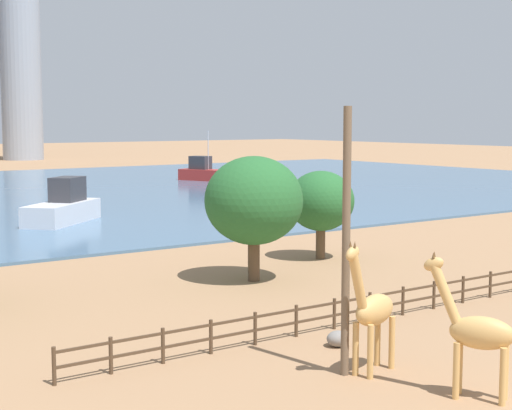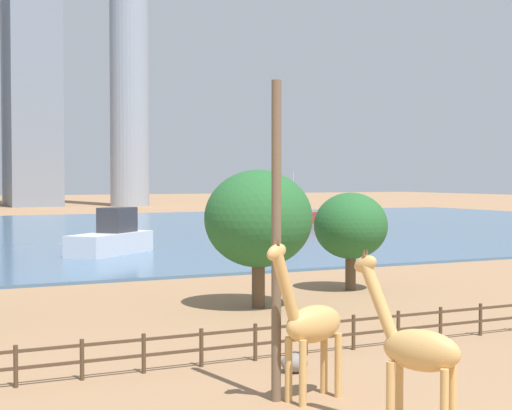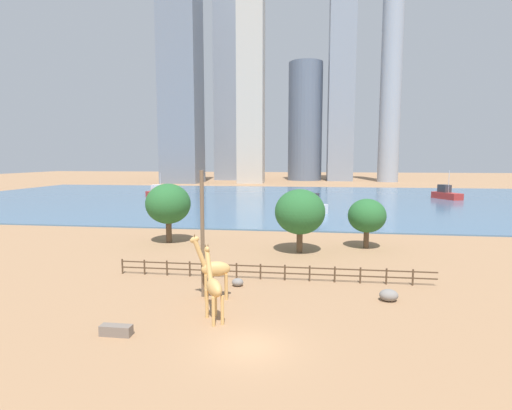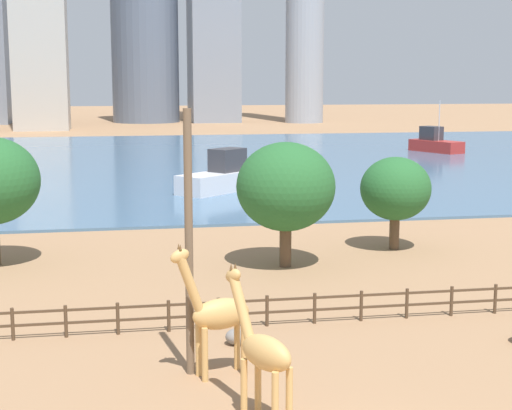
# 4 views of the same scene
# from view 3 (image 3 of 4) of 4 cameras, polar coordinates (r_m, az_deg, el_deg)

# --- Properties ---
(ground_plane) EXTENTS (400.00, 400.00, 0.00)m
(ground_plane) POSITION_cam_3_polar(r_m,az_deg,el_deg) (100.42, 5.96, 0.91)
(ground_plane) COLOR #9E7551
(harbor_water) EXTENTS (180.00, 86.00, 0.20)m
(harbor_water) POSITION_cam_3_polar(r_m,az_deg,el_deg) (97.42, 5.91, 0.80)
(harbor_water) COLOR #476B8C
(harbor_water) RESTS_ON ground
(giraffe_tall) EXTENTS (2.92, 1.34, 4.75)m
(giraffe_tall) POSITION_cam_3_polar(r_m,az_deg,el_deg) (28.69, -6.08, -9.03)
(giraffe_tall) COLOR tan
(giraffe_tall) RESTS_ON ground
(giraffe_companion) EXTENTS (1.96, 2.79, 4.55)m
(giraffe_companion) POSITION_cam_3_polar(r_m,az_deg,el_deg) (25.08, -6.10, -11.52)
(giraffe_companion) COLOR tan
(giraffe_companion) RESTS_ON ground
(utility_pole) EXTENTS (0.28, 0.28, 9.12)m
(utility_pole) POSITION_cam_3_polar(r_m,az_deg,el_deg) (28.74, -7.65, -4.20)
(utility_pole) COLOR brown
(utility_pole) RESTS_ON ground
(boulder_near_fence) EXTENTS (0.90, 0.82, 0.61)m
(boulder_near_fence) POSITION_cam_3_polar(r_m,az_deg,el_deg) (31.87, -2.64, -10.96)
(boulder_near_fence) COLOR gray
(boulder_near_fence) RESTS_ON ground
(boulder_by_pole) EXTENTS (1.29, 1.10, 0.83)m
(boulder_by_pole) POSITION_cam_3_polar(r_m,az_deg,el_deg) (30.15, 18.43, -12.12)
(boulder_by_pole) COLOR gray
(boulder_by_pole) RESTS_ON ground
(feeding_trough) EXTENTS (1.80, 0.60, 0.60)m
(feeding_trough) POSITION_cam_3_polar(r_m,az_deg,el_deg) (24.87, -19.35, -16.54)
(feeding_trough) COLOR #72665B
(feeding_trough) RESTS_ON ground
(enclosure_fence) EXTENTS (26.12, 0.14, 1.30)m
(enclosure_fence) POSITION_cam_3_polar(r_m,az_deg,el_deg) (33.35, 1.52, -9.34)
(enclosure_fence) COLOR #4C3826
(enclosure_fence) RESTS_ON ground
(tree_left_large) EXTENTS (5.29, 5.29, 7.03)m
(tree_left_large) POSITION_cam_3_polar(r_m,az_deg,el_deg) (48.27, -12.44, 0.15)
(tree_left_large) COLOR brown
(tree_left_large) RESTS_ON ground
(tree_center_broad) EXTENTS (4.17, 4.17, 5.54)m
(tree_center_broad) POSITION_cam_3_polar(r_m,az_deg,el_deg) (45.88, 15.57, -1.51)
(tree_center_broad) COLOR brown
(tree_center_broad) RESTS_ON ground
(tree_right_tall) EXTENTS (5.30, 5.30, 6.76)m
(tree_right_tall) POSITION_cam_3_polar(r_m,az_deg,el_deg) (42.26, 6.29, -1.00)
(tree_right_tall) COLOR brown
(tree_right_tall) RESTS_ON ground
(boat_ferry) EXTENTS (8.37, 7.93, 3.74)m
(boat_ferry) POSITION_cam_3_polar(r_m,az_deg,el_deg) (70.24, 7.06, -0.35)
(boat_ferry) COLOR silver
(boat_ferry) RESTS_ON harbor_water
(boat_sailboat) EXTENTS (5.66, 8.26, 7.01)m
(boat_sailboat) POSITION_cam_3_polar(r_m,az_deg,el_deg) (107.77, 25.54, 1.42)
(boat_sailboat) COLOR #B22D28
(boat_sailboat) RESTS_ON harbor_water
(boat_tug) EXTENTS (6.17, 6.84, 6.13)m
(boat_tug) POSITION_cam_3_polar(r_m,az_deg,el_deg) (107.91, -13.71, 1.81)
(boat_tug) COLOR #B22D28
(boat_tug) RESTS_ON harbor_water
(skyline_tower_needle) EXTENTS (15.10, 15.36, 90.01)m
(skyline_tower_needle) POSITION_cam_3_polar(r_m,az_deg,el_deg) (172.72, -10.69, 18.23)
(skyline_tower_needle) COLOR slate
(skyline_tower_needle) RESTS_ON ground
(skyline_block_central) EXTENTS (11.11, 13.95, 98.04)m
(skyline_block_central) POSITION_cam_3_polar(r_m,az_deg,el_deg) (196.29, -4.02, 18.09)
(skyline_block_central) COLOR gray
(skyline_block_central) RESTS_ON ground
(skyline_tower_glass) EXTENTS (11.08, 15.29, 103.41)m
(skyline_tower_glass) POSITION_cam_3_polar(r_m,az_deg,el_deg) (192.47, 12.14, 19.01)
(skyline_tower_glass) COLOR gray
(skyline_tower_glass) RESTS_ON ground
(skyline_block_left) EXTENTS (8.74, 8.74, 99.70)m
(skyline_block_left) POSITION_cam_3_polar(r_m,az_deg,el_deg) (186.46, 18.82, 18.64)
(skyline_block_left) COLOR #939EAD
(skyline_block_left) RESTS_ON ground
(skyline_block_right) EXTENTS (10.45, 9.09, 79.05)m
(skyline_block_right) POSITION_cam_3_polar(r_m,az_deg,el_deg) (166.72, -0.73, 16.85)
(skyline_block_right) COLOR #B7B2A8
(skyline_block_right) RESTS_ON ground
(skyline_tower_short) EXTENTS (15.46, 15.46, 53.18)m
(skyline_tower_short) POSITION_cam_3_polar(r_m,az_deg,el_deg) (188.39, 7.03, 11.65)
(skyline_tower_short) COLOR slate
(skyline_tower_short) RESTS_ON ground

